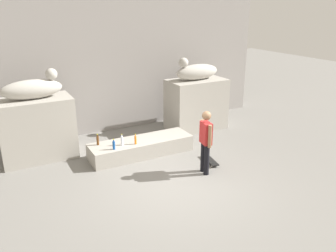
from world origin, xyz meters
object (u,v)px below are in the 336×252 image
skateboard (210,160)px  statue_reclining_right (196,71)px  bottle_clear (122,140)px  skater (206,140)px  bottle_brown (98,140)px  bottle_orange (135,140)px  bottle_blue (114,145)px  statue_reclining_left (33,88)px

skateboard → statue_reclining_right: bearing=165.8°
statue_reclining_right → bottle_clear: statue_reclining_right is taller
skater → bottle_brown: bearing=-124.4°
statue_reclining_right → skater: (-1.61, -3.00, -1.09)m
bottle_brown → bottle_orange: bottle_brown is taller
skateboard → bottle_clear: 2.49m
bottle_blue → bottle_orange: bottle_orange is taller
statue_reclining_left → skateboard: (4.05, -2.54, -1.95)m
statue_reclining_left → skateboard: size_ratio=1.97×
statue_reclining_left → bottle_blue: statue_reclining_left is taller
statue_reclining_right → skateboard: statue_reclining_right is taller
skater → bottle_clear: (-1.59, 1.73, -0.33)m
bottle_blue → skateboard: bearing=-24.5°
bottle_brown → statue_reclining_right: bearing=14.0°
statue_reclining_right → skateboard: bearing=64.1°
skateboard → skater: bearing=-36.6°
skateboard → bottle_brown: bearing=-111.1°
statue_reclining_right → bottle_brown: size_ratio=5.13×
skateboard → bottle_orange: 2.14m
skateboard → bottle_clear: (-2.08, 1.26, 0.53)m
statue_reclining_right → bottle_brown: statue_reclining_right is taller
statue_reclining_left → bottle_blue: bearing=-43.0°
skater → bottle_orange: skater is taller
statue_reclining_left → statue_reclining_right: bearing=-2.0°
bottle_brown → bottle_clear: (0.59, -0.33, 0.00)m
statue_reclining_right → bottle_clear: bearing=19.7°
statue_reclining_left → bottle_clear: statue_reclining_left is taller
bottle_blue → statue_reclining_left: bearing=138.9°
bottle_orange → statue_reclining_left: bearing=149.3°
statue_reclining_left → bottle_brown: size_ratio=5.13×
statue_reclining_left → bottle_brown: 2.21m
statue_reclining_right → bottle_blue: bearing=20.5°
statue_reclining_left → bottle_brown: bearing=-36.4°
skater → skateboard: size_ratio=2.03×
statue_reclining_left → statue_reclining_right: 5.18m
skater → statue_reclining_left: bearing=-121.2°
skateboard → bottle_blue: bottle_blue is taller
bottle_clear → skateboard: bearing=-31.2°
bottle_blue → bottle_orange: bearing=6.0°
bottle_blue → bottle_brown: (-0.29, 0.51, 0.01)m
statue_reclining_right → bottle_brown: 4.16m
skateboard → statue_reclining_left: bearing=-112.4°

